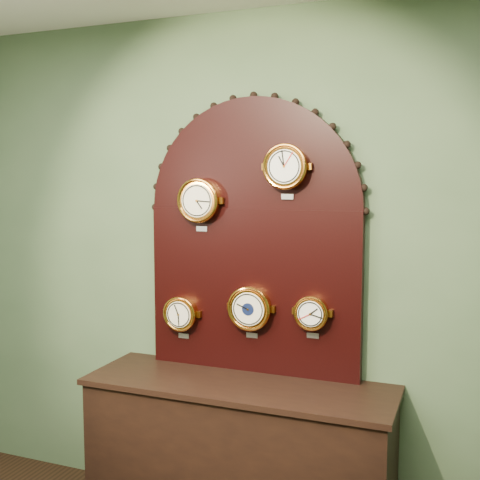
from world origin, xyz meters
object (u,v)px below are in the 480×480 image
at_px(arabic_clock, 286,167).
at_px(tide_clock, 312,313).
at_px(roman_clock, 199,201).
at_px(barometer, 250,308).
at_px(display_board, 253,228).
at_px(hygrometer, 181,313).
at_px(shop_counter, 239,461).

xyz_separation_m(arabic_clock, tide_clock, (0.15, 0.00, -0.76)).
height_order(roman_clock, barometer, roman_clock).
height_order(display_board, hygrometer, display_board).
distance_m(shop_counter, barometer, 0.81).
relative_size(display_board, tide_clock, 6.48).
height_order(display_board, roman_clock, display_board).
relative_size(shop_counter, barometer, 5.41).
bearing_deg(shop_counter, hygrometer, 159.49).
distance_m(arabic_clock, tide_clock, 0.77).
relative_size(hygrometer, tide_clock, 1.07).
bearing_deg(shop_counter, tide_clock, 23.89).
bearing_deg(hygrometer, shop_counter, -20.51).
height_order(arabic_clock, barometer, arabic_clock).
bearing_deg(barometer, hygrometer, 179.83).
bearing_deg(display_board, tide_clock, -10.62).
distance_m(hygrometer, tide_clock, 0.76).
relative_size(roman_clock, tide_clock, 1.25).
distance_m(arabic_clock, hygrometer, 1.03).
distance_m(roman_clock, tide_clock, 0.86).
bearing_deg(barometer, roman_clock, 179.98).
bearing_deg(display_board, barometer, -84.62).
relative_size(shop_counter, roman_clock, 5.41).
bearing_deg(barometer, tide_clock, 0.29).
distance_m(roman_clock, barometer, 0.65).
relative_size(roman_clock, hygrometer, 1.17).
xyz_separation_m(display_board, roman_clock, (-0.29, -0.07, 0.15)).
distance_m(shop_counter, display_board, 1.25).
bearing_deg(shop_counter, display_board, 90.00).
bearing_deg(arabic_clock, shop_counter, -142.91).
relative_size(arabic_clock, barometer, 0.98).
bearing_deg(hygrometer, roman_clock, -0.55).
relative_size(shop_counter, tide_clock, 6.78).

